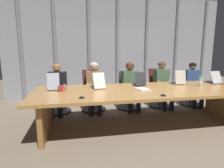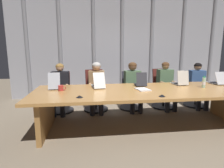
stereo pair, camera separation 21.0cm
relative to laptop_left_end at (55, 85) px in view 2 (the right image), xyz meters
The scene contains 23 objects.
ground_plane 1.95m from the laptop_left_end, 12.40° to the right, with size 13.56×13.56×0.00m, color #7F705B.
conference_table 1.79m from the laptop_left_end, 12.40° to the right, with size 4.21×1.43×0.73m.
curtain_backdrop 2.86m from the laptop_left_end, 50.96° to the left, with size 6.78×0.17×3.08m.
laptop_left_end is the anchor object (origin of this frame).
laptop_left_mid 0.85m from the laptop_left_end, ahead, with size 0.28×0.53×0.31m.
laptop_center 1.75m from the laptop_left_end, ahead, with size 0.25×0.41×0.29m.
laptop_right_mid 2.63m from the laptop_left_end, ahead, with size 0.26×0.39×0.32m.
laptop_right_end 3.50m from the laptop_left_end, ahead, with size 0.23×0.44×0.28m.
office_chair_left_end 0.92m from the laptop_left_end, 90.77° to the left, with size 0.60×0.60×0.95m.
office_chair_left_mid 1.23m from the laptop_left_end, 44.39° to the left, with size 0.60×0.61×0.99m.
office_chair_center 1.97m from the laptop_left_end, 24.85° to the left, with size 0.60×0.60×0.93m.
office_chair_right_mid 2.74m from the laptop_left_end, 17.42° to the left, with size 0.60×0.60×0.99m.
office_chair_right_end 3.60m from the laptop_left_end, 13.04° to the left, with size 0.60×0.60×0.94m.
person_left_end 0.66m from the laptop_left_end, 90.31° to the left, with size 0.44×0.57×1.17m.
person_left_mid 1.08m from the laptop_left_end, 37.36° to the left, with size 0.41×0.56×1.19m.
person_center 1.87m from the laptop_left_end, 20.45° to the left, with size 0.42×0.56×1.18m.
person_right_mid 2.68m from the laptop_left_end, 13.98° to the left, with size 0.41×0.57×1.18m.
person_right_end 3.52m from the laptop_left_end, 10.57° to the left, with size 0.41×0.57×1.15m.
water_bottle_primary 2.97m from the laptop_left_end, ahead, with size 0.07×0.07×0.23m.
coffee_mug_near 0.31m from the laptop_left_end, 60.93° to the right, with size 0.14×0.09×0.10m.
conference_mic_left_side 2.06m from the laptop_left_end, 26.82° to the right, with size 0.11×0.11×0.04m, color black.
conference_mic_right_side 0.96m from the laptop_left_end, 58.24° to the right, with size 0.11×0.11×0.04m, color black.
spiral_notepad 1.72m from the laptop_left_end, 12.90° to the right, with size 0.27×0.34×0.03m.
Camera 2 is at (-1.10, -3.39, 1.49)m, focal length 30.16 mm.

